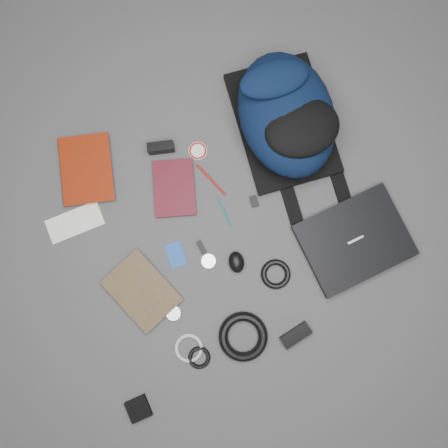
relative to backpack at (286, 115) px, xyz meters
name	(u,v)px	position (x,y,z in m)	size (l,w,h in m)	color
ground	(224,224)	(-0.36, -0.26, -0.11)	(4.00, 4.00, 0.00)	#4F4F51
backpack	(286,115)	(0.00, 0.00, 0.00)	(0.36, 0.53, 0.22)	black
laptop	(354,240)	(0.06, -0.52, -0.09)	(0.38, 0.30, 0.04)	black
textbook_red	(61,173)	(-0.85, 0.17, -0.10)	(0.20, 0.26, 0.03)	maroon
comic_book	(123,308)	(-0.83, -0.40, -0.10)	(0.19, 0.26, 0.02)	#AA7F0C
envelope	(75,222)	(-0.88, -0.03, -0.11)	(0.21, 0.10, 0.00)	white
dvd_case	(174,188)	(-0.48, -0.06, -0.10)	(0.15, 0.22, 0.02)	#440D15
compact_camera	(161,148)	(-0.46, 0.10, -0.08)	(0.10, 0.04, 0.05)	black
sticker_disc	(198,151)	(-0.34, 0.04, -0.11)	(0.07, 0.07, 0.00)	white
pen_teal	(224,211)	(-0.34, -0.22, -0.11)	(0.01, 0.01, 0.12)	#0C6672
pen_red	(211,180)	(-0.34, -0.09, -0.11)	(0.01, 0.01, 0.16)	#AB140D
id_badge	(176,255)	(-0.58, -0.30, -0.11)	(0.06, 0.09, 0.00)	#1543A3
usb_black	(201,247)	(-0.48, -0.31, -0.11)	(0.02, 0.05, 0.01)	black
key_fob	(254,201)	(-0.22, -0.23, -0.10)	(0.03, 0.04, 0.01)	black
mouse	(236,262)	(-0.38, -0.41, -0.09)	(0.06, 0.08, 0.04)	black
headphone_left	(173,313)	(-0.67, -0.49, -0.10)	(0.05, 0.05, 0.01)	#AAAAAC
headphone_right	(209,261)	(-0.47, -0.37, -0.10)	(0.05, 0.05, 0.01)	silver
cable_coil	(276,274)	(-0.26, -0.51, -0.10)	(0.11, 0.11, 0.02)	black
power_brick	(296,335)	(-0.29, -0.74, -0.10)	(0.11, 0.05, 0.03)	black
power_cord_coil	(243,337)	(-0.47, -0.67, -0.09)	(0.18, 0.18, 0.04)	black
pouch	(139,409)	(-0.92, -0.75, -0.10)	(0.08, 0.08, 0.02)	black
earbud_coil	(199,358)	(-0.64, -0.68, -0.10)	(0.08, 0.08, 0.02)	black
white_cable_coil	(189,348)	(-0.67, -0.63, -0.10)	(0.11, 0.11, 0.01)	beige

